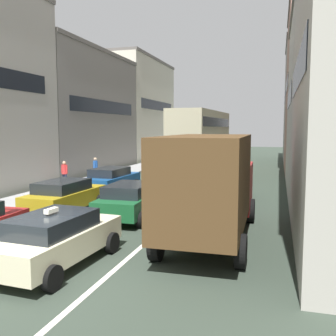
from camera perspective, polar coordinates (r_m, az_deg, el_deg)
ground_plane at (r=10.64m, az=-19.15°, el=-15.34°), size 140.00×140.00×0.00m
sidewalk_left at (r=30.93m, az=-7.78°, el=-0.94°), size 2.60×64.00×0.14m
lane_stripe_left at (r=29.27m, az=1.20°, el=-1.41°), size 0.16×60.00×0.01m
lane_stripe_right at (r=28.58m, az=7.80°, el=-1.65°), size 0.16×60.00×0.01m
building_row_left at (r=34.99m, az=-14.61°, el=9.15°), size 7.20×43.90×12.12m
building_row_right at (r=31.73m, az=23.94°, el=9.83°), size 7.20×43.90×14.02m
removalist_box_truck at (r=12.76m, az=6.42°, el=-2.29°), size 2.83×7.75×3.58m
taxi_centre_lane_front at (r=11.05m, az=-16.55°, el=-10.06°), size 2.28×4.40×1.66m
sedan_centre_lane_second at (r=16.15m, az=-5.65°, el=-4.75°), size 2.18×4.36×1.49m
wagon_left_lane_second at (r=17.60m, az=-15.29°, el=-4.04°), size 2.20×4.37×1.49m
hatchback_centre_lane_third at (r=21.43m, az=-0.10°, el=-2.03°), size 2.25×4.39×1.49m
sedan_left_lane_third at (r=22.54m, az=-8.56°, el=-1.70°), size 2.26×4.40×1.49m
sedan_right_lane_behind_truck at (r=19.94m, az=9.22°, el=-2.72°), size 2.24×4.39×1.49m
bus_mid_queue_primary at (r=29.09m, az=5.04°, el=4.11°), size 3.08×10.58×5.06m
pedestrian_mid_sidewalk at (r=28.20m, az=-10.86°, el=0.12°), size 0.34×0.53×1.66m
pedestrian_far_sidewalk at (r=25.57m, az=-15.31°, el=-0.59°), size 0.53×0.34×1.66m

